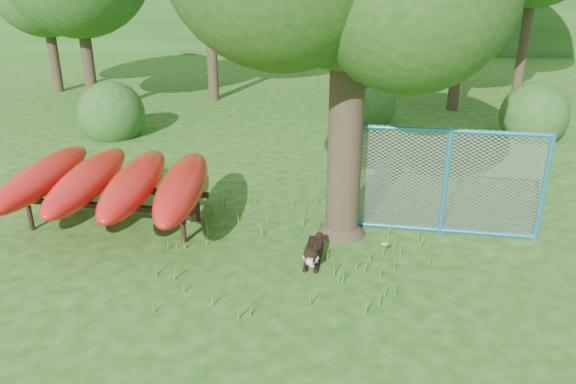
{
  "coord_description": "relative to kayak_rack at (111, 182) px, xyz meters",
  "views": [
    {
      "loc": [
        0.68,
        -7.2,
        4.46
      ],
      "look_at": [
        0.2,
        1.2,
        1.0
      ],
      "focal_mm": 35.0,
      "sensor_mm": 36.0,
      "label": 1
    }
  ],
  "objects": [
    {
      "name": "ground",
      "position": [
        2.96,
        -1.81,
        -0.87
      ],
      "size": [
        80.0,
        80.0,
        0.0
      ],
      "primitive_type": "plane",
      "color": "#1E4E0F",
      "rests_on": "ground"
    },
    {
      "name": "wildflower_clump",
      "position": [
        4.75,
        -0.83,
        -0.68
      ],
      "size": [
        0.11,
        0.1,
        0.24
      ],
      "rotation": [
        0.0,
        0.0,
        0.02
      ],
      "color": "#45802A",
      "rests_on": "ground"
    },
    {
      "name": "shrub_mid",
      "position": [
        4.96,
        7.19,
        -0.87
      ],
      "size": [
        1.8,
        1.8,
        1.8
      ],
      "primitive_type": "sphere",
      "color": "#21511A",
      "rests_on": "ground"
    },
    {
      "name": "kayak_rack",
      "position": [
        0.0,
        0.0,
        0.0
      ],
      "size": [
        3.56,
        3.63,
        1.14
      ],
      "rotation": [
        0.0,
        0.0,
        -0.11
      ],
      "color": "black",
      "rests_on": "ground"
    },
    {
      "name": "shrub_left",
      "position": [
        -2.04,
        5.69,
        -0.87
      ],
      "size": [
        1.8,
        1.8,
        1.8
      ],
      "primitive_type": "sphere",
      "color": "#21511A",
      "rests_on": "ground"
    },
    {
      "name": "fence_section",
      "position": [
        5.83,
        0.08,
        0.09
      ],
      "size": [
        3.27,
        0.48,
        3.2
      ],
      "rotation": [
        0.0,
        0.0,
        -0.12
      ],
      "color": "#2A90C7",
      "rests_on": "ground"
    },
    {
      "name": "wooden_post",
      "position": [
        1.27,
        0.25,
        -0.28
      ],
      "size": [
        0.31,
        0.14,
        1.13
      ],
      "rotation": [
        0.0,
        0.0,
        0.26
      ],
      "color": "brown",
      "rests_on": "ground"
    },
    {
      "name": "husky_dog",
      "position": [
        3.59,
        -1.09,
        -0.71
      ],
      "size": [
        0.33,
        1.03,
        0.46
      ],
      "rotation": [
        0.0,
        0.0,
        -0.11
      ],
      "color": "black",
      "rests_on": "ground"
    },
    {
      "name": "shrub_right",
      "position": [
        9.46,
        6.19,
        -0.87
      ],
      "size": [
        1.8,
        1.8,
        1.8
      ],
      "primitive_type": "sphere",
      "color": "#21511A",
      "rests_on": "ground"
    }
  ]
}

